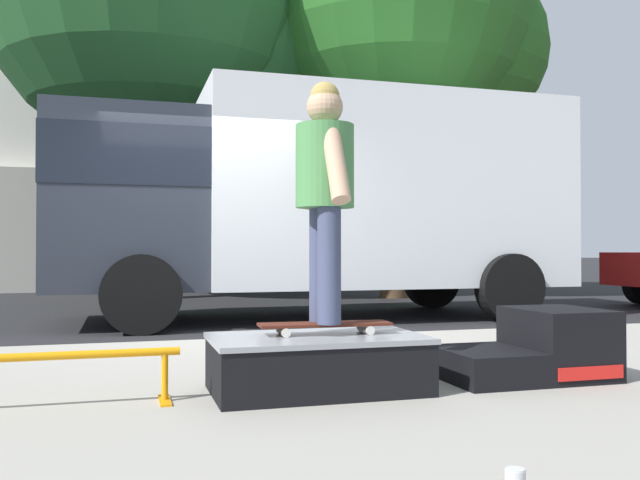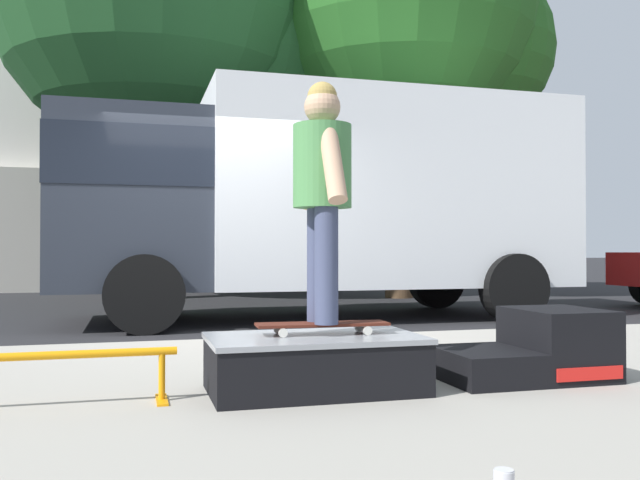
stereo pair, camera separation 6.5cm
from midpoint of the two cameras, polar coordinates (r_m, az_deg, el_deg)
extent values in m
plane|color=black|center=(6.90, -8.41, -8.70)|extent=(140.00, 140.00, 0.00)
cube|color=gray|center=(3.99, -2.31, -13.61)|extent=(50.00, 5.00, 0.12)
cube|color=black|center=(3.97, -0.72, -10.41)|extent=(1.21, 0.69, 0.32)
cube|color=gray|center=(3.94, -0.71, -8.30)|extent=(1.23, 0.71, 0.03)
cube|color=black|center=(4.40, 13.48, -10.28)|extent=(0.52, 0.63, 0.20)
cube|color=black|center=(4.66, 19.12, -8.21)|extent=(0.52, 0.63, 0.44)
cube|color=red|center=(4.42, 21.59, -10.44)|extent=(0.46, 0.01, 0.08)
cylinder|color=orange|center=(3.83, -23.94, -9.04)|extent=(1.53, 0.04, 0.04)
cylinder|color=orange|center=(3.82, -13.49, -11.16)|extent=(0.04, 0.04, 0.27)
cube|color=orange|center=(3.85, -13.50, -13.06)|extent=(0.06, 0.28, 0.01)
cube|color=#4C1E14|center=(3.99, -0.06, -7.13)|extent=(0.79, 0.24, 0.02)
cylinder|color=silver|center=(4.14, 3.04, -7.37)|extent=(0.05, 0.03, 0.05)
cylinder|color=silver|center=(3.97, 3.78, -7.65)|extent=(0.05, 0.03, 0.05)
cylinder|color=silver|center=(4.03, -3.84, -7.55)|extent=(0.05, 0.03, 0.05)
cylinder|color=silver|center=(3.86, -3.40, -7.86)|extent=(0.05, 0.03, 0.05)
cylinder|color=#3F4766|center=(4.05, -0.40, -2.12)|extent=(0.14, 0.14, 0.68)
cylinder|color=#3F4766|center=(3.88, 0.30, -2.17)|extent=(0.14, 0.14, 0.68)
cylinder|color=#4C8C4C|center=(4.00, -0.06, 6.25)|extent=(0.35, 0.35, 0.49)
cylinder|color=tan|center=(4.20, -0.89, 5.71)|extent=(0.11, 0.30, 0.47)
cylinder|color=tan|center=(3.79, 0.86, 6.44)|extent=(0.11, 0.30, 0.47)
sphere|color=tan|center=(4.06, -0.06, 11.21)|extent=(0.22, 0.22, 0.22)
sphere|color=tan|center=(4.07, -0.06, 12.03)|extent=(0.18, 0.18, 0.18)
cylinder|color=silver|center=(2.33, 15.39, -18.20)|extent=(0.06, 0.06, 0.00)
cube|color=white|center=(9.65, 4.75, 3.92)|extent=(5.00, 2.35, 2.60)
cube|color=#282D38|center=(9.00, -16.26, 3.03)|extent=(1.90, 2.16, 2.20)
cube|color=black|center=(9.04, -16.24, 6.09)|extent=(1.92, 2.19, 0.70)
cylinder|color=black|center=(7.82, -15.16, -4.45)|extent=(0.90, 0.28, 0.90)
cylinder|color=black|center=(10.16, -15.42, -3.63)|extent=(0.90, 0.28, 0.90)
cylinder|color=black|center=(9.20, 15.59, -3.92)|extent=(0.90, 0.28, 0.90)
cylinder|color=black|center=(11.26, 9.25, -3.38)|extent=(0.90, 0.28, 0.90)
cylinder|color=brown|center=(13.56, 6.12, 3.59)|extent=(0.56, 0.56, 4.00)
sphere|color=#286623|center=(14.36, 6.09, 18.80)|extent=(5.46, 5.46, 5.46)
sphere|color=#286623|center=(14.76, 11.70, 15.47)|extent=(3.55, 3.55, 3.55)
cylinder|color=brown|center=(13.54, -14.32, 3.34)|extent=(0.56, 0.56, 3.87)
sphere|color=#235628|center=(14.30, -6.99, 16.17)|extent=(4.12, 4.12, 4.12)
cube|color=silver|center=(20.58, -13.31, 4.86)|extent=(9.00, 7.50, 6.00)
cube|color=#B2ADA3|center=(16.49, -12.61, 0.72)|extent=(9.00, 0.50, 2.80)
pyramid|color=#38383F|center=(21.41, -13.27, 16.12)|extent=(9.54, 7.95, 2.40)
camera|label=1|loc=(0.03, -90.36, 0.01)|focal=37.79mm
camera|label=2|loc=(0.03, 89.64, -0.01)|focal=37.79mm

